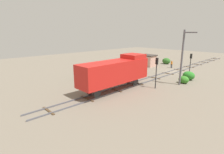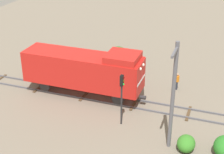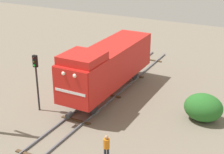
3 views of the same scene
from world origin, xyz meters
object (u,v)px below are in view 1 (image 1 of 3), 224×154
Objects in this scene: traffic_signal_near at (191,60)px; worker_by_signal at (130,70)px; traffic_signal_mid at (157,68)px; worker_near_track at (172,64)px; relay_hut at (148,60)px; catenary_mast at (182,57)px; locomotive at (116,71)px.

traffic_signal_near is 2.36× the size of worker_by_signal.
traffic_signal_mid reaches higher than worker_by_signal.
worker_near_track is 5.50m from relay_hut.
worker_by_signal is 0.21× the size of catenary_mast.
traffic_signal_mid is 2.61× the size of worker_near_track.
traffic_signal_mid is 2.61× the size of worker_by_signal.
catenary_mast is at bearing 5.52° from worker_by_signal.
catenary_mast is (-1.86, 7.90, 1.59)m from traffic_signal_near.
worker_by_signal is at bearing 107.33° from relay_hut.
traffic_signal_near is 10.91m from relay_hut.
catenary_mast is at bearing 177.56° from worker_near_track.
relay_hut is at bearing -8.57° from traffic_signal_near.
traffic_signal_near is at bearing -76.75° from catenary_mast.
locomotive is at bearing -63.03° from worker_by_signal.
relay_hut is (5.10, 2.02, 0.40)m from worker_near_track.
catenary_mast is at bearing -119.45° from locomotive.
locomotive reaches higher than relay_hut.
catenary_mast is 16.04m from relay_hut.
traffic_signal_mid reaches higher than worker_near_track.
traffic_signal_mid is at bearing -23.76° from worker_by_signal.
traffic_signal_mid is 1.27× the size of relay_hut.
worker_by_signal is at bearing -61.99° from locomotive.
worker_near_track is at bearing -158.36° from relay_hut.
traffic_signal_near is 8.27m from catenary_mast.
worker_by_signal is at bearing 136.54° from worker_near_track.
traffic_signal_near is at bearing -100.75° from locomotive.
traffic_signal_near is 0.90× the size of traffic_signal_mid.
catenary_mast reaches higher than traffic_signal_mid.
catenary_mast is (-9.26, -1.06, 3.38)m from worker_by_signal.
traffic_signal_mid is (-0.20, 12.15, 0.27)m from traffic_signal_near.
traffic_signal_near is 11.76m from worker_by_signal.
worker_near_track is (2.40, -20.50, -1.78)m from locomotive.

